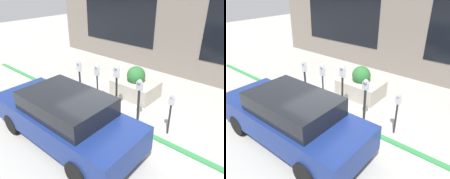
% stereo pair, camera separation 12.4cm
% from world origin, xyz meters
% --- Properties ---
extents(ground_plane, '(40.00, 40.00, 0.00)m').
position_xyz_m(ground_plane, '(0.00, 0.00, 0.00)').
color(ground_plane, '#ADAAA3').
extents(curb_strip, '(14.77, 0.16, 0.04)m').
position_xyz_m(curb_strip, '(0.00, 0.08, 0.02)').
color(curb_strip, '#338C47').
rests_on(curb_strip, ground_plane).
extents(building_facade, '(14.77, 0.17, 4.07)m').
position_xyz_m(building_facade, '(0.00, -4.47, 2.05)').
color(building_facade, slate).
rests_on(building_facade, ground_plane).
extents(parking_meter_nearest, '(0.14, 0.12, 1.26)m').
position_xyz_m(parking_meter_nearest, '(-1.93, -0.35, 0.88)').
color(parking_meter_nearest, '#232326').
rests_on(parking_meter_nearest, ground_plane).
extents(parking_meter_second, '(0.20, 0.17, 1.42)m').
position_xyz_m(parking_meter_second, '(-0.89, -0.33, 0.97)').
color(parking_meter_second, '#232326').
rests_on(parking_meter_second, ground_plane).
extents(parking_meter_middle, '(0.19, 0.16, 1.62)m').
position_xyz_m(parking_meter_middle, '(-0.00, -0.34, 1.14)').
color(parking_meter_middle, '#232326').
rests_on(parking_meter_middle, ground_plane).
extents(parking_meter_fourth, '(0.18, 0.15, 1.40)m').
position_xyz_m(parking_meter_fourth, '(0.95, -0.41, 1.06)').
color(parking_meter_fourth, '#232326').
rests_on(parking_meter_fourth, ground_plane).
extents(parking_meter_farthest, '(0.19, 0.16, 1.34)m').
position_xyz_m(parking_meter_farthest, '(1.83, -0.37, 0.92)').
color(parking_meter_farthest, '#232326').
rests_on(parking_meter_farthest, ground_plane).
extents(planter_box, '(1.62, 1.16, 1.18)m').
position_xyz_m(planter_box, '(0.13, -1.63, 0.42)').
color(planter_box, '#B2A899').
rests_on(planter_box, ground_plane).
extents(parked_car_front, '(4.49, 1.77, 1.46)m').
position_xyz_m(parked_car_front, '(0.07, 1.74, 0.76)').
color(parked_car_front, navy).
rests_on(parked_car_front, ground_plane).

